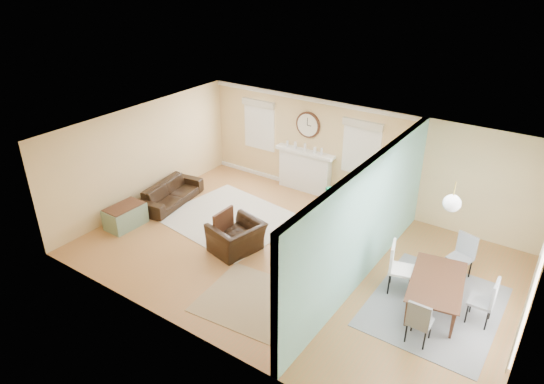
% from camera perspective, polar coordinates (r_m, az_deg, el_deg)
% --- Properties ---
extents(floor, '(9.00, 9.00, 0.00)m').
position_cam_1_polar(floor, '(10.56, 2.68, -7.54)').
color(floor, '#9F703E').
rests_on(floor, ground).
extents(wall_back, '(9.00, 0.02, 2.60)m').
position_cam_1_polar(wall_back, '(12.31, 10.27, 4.12)').
color(wall_back, '#E8C280').
rests_on(wall_back, ground).
extents(wall_front, '(9.00, 0.02, 2.60)m').
position_cam_1_polar(wall_front, '(7.88, -8.98, -9.76)').
color(wall_front, '#E8C280').
rests_on(wall_front, ground).
extents(wall_left, '(0.02, 6.00, 2.60)m').
position_cam_1_polar(wall_left, '(12.61, -14.82, 4.19)').
color(wall_left, '#E8C280').
rests_on(wall_left, ground).
extents(wall_right, '(0.02, 6.00, 2.60)m').
position_cam_1_polar(wall_right, '(8.79, 28.91, -8.98)').
color(wall_right, '#E8C280').
rests_on(wall_right, ground).
extents(ceiling, '(9.00, 6.00, 0.02)m').
position_cam_1_polar(ceiling, '(9.35, 3.01, 5.75)').
color(ceiling, white).
rests_on(ceiling, wall_back).
extents(partition, '(0.17, 6.00, 2.60)m').
position_cam_1_polar(partition, '(9.49, 11.52, -2.75)').
color(partition, '#E8C280').
rests_on(partition, ground).
extents(fireplace, '(1.70, 0.30, 1.17)m').
position_cam_1_polar(fireplace, '(13.12, 3.88, 2.59)').
color(fireplace, white).
rests_on(fireplace, ground).
extents(wall_clock, '(0.70, 0.07, 0.70)m').
position_cam_1_polar(wall_clock, '(12.73, 4.26, 7.88)').
color(wall_clock, '#4F2B1A').
rests_on(wall_clock, wall_back).
extents(window_left, '(1.05, 0.13, 1.42)m').
position_cam_1_polar(window_left, '(13.58, -1.49, 8.31)').
color(window_left, white).
rests_on(window_left, wall_back).
extents(window_right, '(1.05, 0.13, 1.42)m').
position_cam_1_polar(window_right, '(12.12, 10.53, 5.56)').
color(window_right, white).
rests_on(window_right, wall_back).
extents(french_doors, '(0.06, 1.70, 2.20)m').
position_cam_1_polar(french_doors, '(8.89, 28.34, -9.96)').
color(french_doors, white).
rests_on(french_doors, ground).
extents(pendant, '(0.30, 0.30, 0.55)m').
position_cam_1_polar(pendant, '(8.49, 20.42, -1.24)').
color(pendant, gold).
rests_on(pendant, ceiling).
extents(rug_cream, '(3.24, 2.91, 0.02)m').
position_cam_1_polar(rug_cream, '(11.96, -4.91, -3.15)').
color(rug_cream, beige).
rests_on(rug_cream, floor).
extents(rug_jute, '(2.26, 1.92, 0.01)m').
position_cam_1_polar(rug_jute, '(9.33, -1.67, -12.82)').
color(rug_jute, tan).
rests_on(rug_jute, floor).
extents(rug_grey, '(2.20, 2.75, 0.01)m').
position_cam_1_polar(rug_grey, '(9.71, 18.57, -12.63)').
color(rug_grey, gray).
rests_on(rug_grey, floor).
extents(sofa, '(1.03, 2.01, 0.56)m').
position_cam_1_polar(sofa, '(12.80, -11.78, -0.16)').
color(sofa, black).
rests_on(sofa, floor).
extents(eames_chair, '(1.13, 1.24, 0.69)m').
position_cam_1_polar(eames_chair, '(10.57, -4.19, -5.34)').
color(eames_chair, black).
rests_on(eames_chair, floor).
extents(green_chair, '(1.05, 1.05, 0.69)m').
position_cam_1_polar(green_chair, '(12.04, 8.55, -1.32)').
color(green_chair, '#00643A').
rests_on(green_chair, floor).
extents(trunk, '(0.58, 0.93, 0.53)m').
position_cam_1_polar(trunk, '(12.02, -16.87, -2.73)').
color(trunk, gray).
rests_on(trunk, floor).
extents(credenza, '(0.56, 1.65, 0.80)m').
position_cam_1_polar(credenza, '(11.02, 12.24, -4.15)').
color(credenza, '#8A5E3D').
rests_on(credenza, floor).
extents(tv, '(0.27, 1.10, 0.63)m').
position_cam_1_polar(tv, '(10.69, 12.52, -0.83)').
color(tv, black).
rests_on(tv, credenza).
extents(garden_stool, '(0.31, 0.31, 0.46)m').
position_cam_1_polar(garden_stool, '(10.45, 9.88, -6.87)').
color(garden_stool, white).
rests_on(garden_stool, floor).
extents(potted_plant, '(0.53, 0.54, 0.45)m').
position_cam_1_polar(potted_plant, '(10.21, 10.08, -4.74)').
color(potted_plant, '#337F33').
rests_on(potted_plant, garden_stool).
extents(dining_table, '(1.20, 1.79, 0.58)m').
position_cam_1_polar(dining_table, '(9.54, 18.82, -11.30)').
color(dining_table, '#4F2B1A').
rests_on(dining_table, floor).
extents(dining_chair_n, '(0.51, 0.51, 0.94)m').
position_cam_1_polar(dining_chair_n, '(10.33, 21.35, -6.82)').
color(dining_chair_n, gray).
rests_on(dining_chair_n, floor).
extents(dining_chair_s, '(0.39, 0.39, 0.87)m').
position_cam_1_polar(dining_chair_s, '(8.60, 17.09, -13.86)').
color(dining_chair_s, gray).
rests_on(dining_chair_s, floor).
extents(dining_chair_w, '(0.56, 0.56, 1.03)m').
position_cam_1_polar(dining_chair_w, '(9.56, 15.04, -8.25)').
color(dining_chair_w, white).
rests_on(dining_chair_w, floor).
extents(dining_chair_e, '(0.42, 0.42, 0.93)m').
position_cam_1_polar(dining_chair_e, '(9.33, 23.51, -11.24)').
color(dining_chair_e, gray).
rests_on(dining_chair_e, floor).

